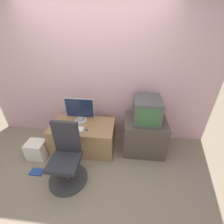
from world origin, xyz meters
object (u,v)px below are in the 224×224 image
object	(u,v)px
keyboard	(75,129)
crt_tv	(147,110)
book	(37,172)
main_monitor	(80,110)
office_chair	(66,160)
cardboard_box_lower	(37,150)
mouse	(86,130)

from	to	relation	value
keyboard	crt_tv	xyz separation A→B (m)	(1.22, 0.23, 0.33)
book	main_monitor	bearing A→B (deg)	54.41
main_monitor	office_chair	world-z (taller)	main_monitor
cardboard_box_lower	book	xyz separation A→B (m)	(0.15, -0.34, -0.15)
mouse	cardboard_box_lower	world-z (taller)	mouse
keyboard	main_monitor	bearing A→B (deg)	83.87
main_monitor	office_chair	size ratio (longest dim) A/B	0.55
keyboard	crt_tv	bearing A→B (deg)	10.48
keyboard	office_chair	size ratio (longest dim) A/B	0.30
office_chair	book	distance (m)	0.67
keyboard	mouse	size ratio (longest dim) A/B	5.43
office_chair	crt_tv	bearing A→B (deg)	32.81
crt_tv	cardboard_box_lower	size ratio (longest dim) A/B	1.57
book	keyboard	bearing A→B (deg)	44.69
cardboard_box_lower	crt_tv	bearing A→B (deg)	12.52
crt_tv	book	size ratio (longest dim) A/B	2.46
office_chair	mouse	bearing A→B (deg)	71.19
crt_tv	office_chair	distance (m)	1.51
crt_tv	main_monitor	bearing A→B (deg)	178.22
keyboard	book	world-z (taller)	keyboard
cardboard_box_lower	main_monitor	bearing A→B (deg)	32.51
mouse	office_chair	size ratio (longest dim) A/B	0.06
office_chair	cardboard_box_lower	size ratio (longest dim) A/B	2.95
mouse	keyboard	bearing A→B (deg)	176.44
cardboard_box_lower	keyboard	bearing A→B (deg)	16.01
mouse	office_chair	distance (m)	0.59
office_chair	book	bearing A→B (deg)	179.54
keyboard	office_chair	xyz separation A→B (m)	(0.02, -0.54, -0.17)
keyboard	book	size ratio (longest dim) A/B	1.40
office_chair	keyboard	bearing A→B (deg)	92.42
cardboard_box_lower	book	size ratio (longest dim) A/B	1.57
keyboard	cardboard_box_lower	xyz separation A→B (m)	(-0.70, -0.20, -0.38)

